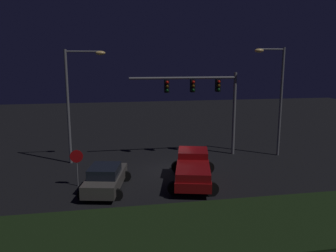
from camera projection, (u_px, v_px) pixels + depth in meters
ground_plane at (172, 171)px, 23.30m from camera, size 80.00×80.00×0.00m
grass_median at (208, 227)px, 15.34m from camera, size 27.82×5.45×0.10m
pickup_truck at (193, 167)px, 20.92m from camera, size 3.76×5.73×1.80m
car_sedan at (106, 178)px, 19.68m from camera, size 3.09×4.69×1.51m
traffic_signal_gantry at (205, 94)px, 26.17m from camera, size 8.32×0.56×6.50m
street_lamp_left at (76, 93)px, 24.23m from camera, size 2.85×0.44×8.16m
street_lamp_right at (276, 89)px, 26.09m from camera, size 2.44×0.44×8.36m
stop_sign at (77, 161)px, 20.16m from camera, size 0.76×0.08×2.23m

